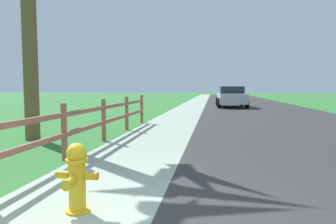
% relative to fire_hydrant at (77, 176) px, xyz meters
% --- Properties ---
extents(ground_plane, '(120.00, 120.00, 0.00)m').
position_rel_fire_hydrant_xyz_m(ground_plane, '(0.86, 24.37, -0.41)').
color(ground_plane, '#337834').
extents(road_asphalt, '(7.00, 66.00, 0.01)m').
position_rel_fire_hydrant_xyz_m(road_asphalt, '(4.36, 26.37, -0.40)').
color(road_asphalt, '#313131').
rests_on(road_asphalt, ground).
extents(curb_concrete, '(6.00, 66.00, 0.01)m').
position_rel_fire_hydrant_xyz_m(curb_concrete, '(-2.14, 26.37, -0.40)').
color(curb_concrete, '#9FAE9B').
rests_on(curb_concrete, ground).
extents(grass_verge, '(5.00, 66.00, 0.00)m').
position_rel_fire_hydrant_xyz_m(grass_verge, '(-3.64, 26.37, -0.40)').
color(grass_verge, '#337834').
rests_on(grass_verge, ground).
extents(fire_hydrant, '(0.48, 0.40, 0.77)m').
position_rel_fire_hydrant_xyz_m(fire_hydrant, '(0.00, 0.00, 0.00)').
color(fire_hydrant, yellow).
rests_on(fire_hydrant, ground).
extents(rail_fence, '(0.11, 10.60, 1.08)m').
position_rel_fire_hydrant_xyz_m(rail_fence, '(-1.28, 3.29, 0.22)').
color(rail_fence, '#935A42').
rests_on(rail_fence, ground).
extents(parked_suv_silver, '(2.14, 4.35, 1.45)m').
position_rel_fire_hydrant_xyz_m(parked_suv_silver, '(2.72, 19.01, 0.34)').
color(parked_suv_silver, '#B7BABF').
rests_on(parked_suv_silver, ground).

